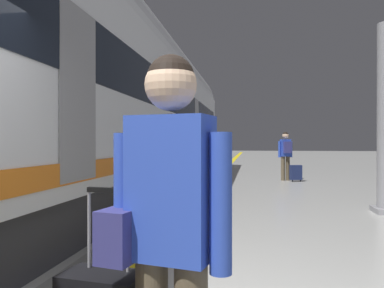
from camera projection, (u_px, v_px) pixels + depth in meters
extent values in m
cube|color=yellow|center=(207.00, 185.00, 11.91)|extent=(0.36, 80.00, 0.01)
cube|color=slate|center=(198.00, 185.00, 11.96)|extent=(0.55, 80.00, 0.01)
cube|color=#38383D|center=(94.00, 187.00, 8.31)|extent=(2.67, 24.11, 0.70)
cube|color=silver|center=(94.00, 106.00, 8.30)|extent=(2.90, 25.11, 2.90)
cylinder|color=silver|center=(94.00, 42.00, 8.30)|extent=(2.84, 24.61, 2.84)
cube|color=black|center=(94.00, 90.00, 8.30)|extent=(2.93, 23.61, 0.80)
cube|color=orange|center=(94.00, 158.00, 8.31)|extent=(2.94, 24.61, 0.24)
cone|color=silver|center=(192.00, 133.00, 21.99)|extent=(2.75, 2.60, 2.75)
cube|color=gray|center=(79.00, 94.00, 4.36)|extent=(0.02, 0.90, 2.00)
cube|color=gray|center=(197.00, 127.00, 13.66)|extent=(0.02, 0.90, 2.00)
cube|color=blue|center=(171.00, 188.00, 1.59)|extent=(0.38, 0.27, 0.61)
cylinder|color=blue|center=(221.00, 203.00, 1.50)|extent=(0.09, 0.09, 0.57)
cylinder|color=blue|center=(124.00, 197.00, 1.66)|extent=(0.09, 0.09, 0.57)
sphere|color=beige|center=(171.00, 85.00, 1.59)|extent=(0.22, 0.22, 0.22)
sphere|color=black|center=(171.00, 79.00, 1.59)|extent=(0.20, 0.20, 0.20)
cube|color=navy|center=(126.00, 233.00, 1.64)|extent=(0.20, 0.31, 0.22)
cylinder|color=gray|center=(128.00, 231.00, 1.78)|extent=(0.02, 0.02, 0.38)
cylinder|color=gray|center=(89.00, 228.00, 1.84)|extent=(0.02, 0.02, 0.38)
cube|color=black|center=(108.00, 190.00, 1.81)|extent=(0.22, 0.06, 0.02)
cylinder|color=brown|center=(283.00, 168.00, 13.29)|extent=(0.14, 0.14, 0.85)
cylinder|color=brown|center=(288.00, 168.00, 13.33)|extent=(0.14, 0.14, 0.85)
cube|color=blue|center=(285.00, 148.00, 13.31)|extent=(0.39, 0.31, 0.61)
cylinder|color=blue|center=(279.00, 149.00, 13.27)|extent=(0.09, 0.09, 0.56)
cylinder|color=blue|center=(291.00, 149.00, 13.36)|extent=(0.09, 0.09, 0.56)
sphere|color=beige|center=(285.00, 136.00, 13.30)|extent=(0.22, 0.22, 0.22)
sphere|color=black|center=(285.00, 135.00, 13.30)|extent=(0.20, 0.20, 0.20)
cube|color=navy|center=(287.00, 147.00, 13.16)|extent=(0.30, 0.23, 0.40)
cube|color=#19234C|center=(296.00, 172.00, 12.95)|extent=(0.43, 0.32, 0.50)
cube|color=#19234C|center=(294.00, 174.00, 13.06)|extent=(0.30, 0.10, 0.28)
cylinder|color=black|center=(293.00, 181.00, 12.86)|extent=(0.04, 0.06, 0.06)
cylinder|color=black|center=(301.00, 181.00, 12.90)|extent=(0.04, 0.06, 0.06)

